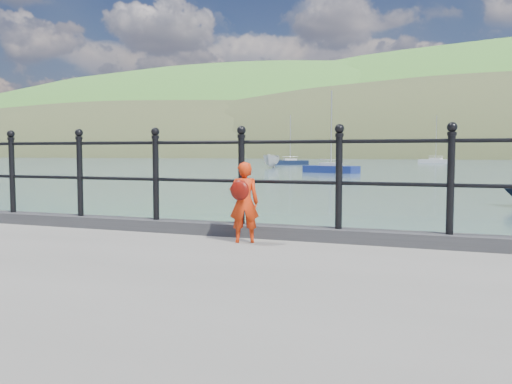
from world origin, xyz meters
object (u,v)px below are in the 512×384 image
at_px(sailboat_left, 290,163).
at_px(sailboat_deep, 436,161).
at_px(sailboat_port, 331,169).
at_px(launch_white, 272,161).
at_px(child, 244,201).
at_px(railing, 197,168).

xyz_separation_m(sailboat_left, sailboat_deep, (21.52, 20.66, 0.00)).
xyz_separation_m(sailboat_deep, sailboat_port, (-7.60, -52.45, -0.00)).
bearing_deg(sailboat_port, launch_white, 149.85).
relative_size(launch_white, sailboat_deep, 0.52).
distance_m(sailboat_left, sailboat_port, 34.71).
distance_m(sailboat_left, sailboat_deep, 29.83).
height_order(child, sailboat_left, sailboat_left).
height_order(sailboat_left, sailboat_port, sailboat_left).
distance_m(child, sailboat_port, 47.44).
bearing_deg(child, railing, -51.65).
bearing_deg(sailboat_deep, sailboat_port, -80.76).
bearing_deg(launch_white, sailboat_left, 92.75).
bearing_deg(railing, sailboat_deep, 90.67).
height_order(railing, sailboat_port, sailboat_port).
height_order(launch_white, sailboat_deep, sailboat_deep).
height_order(sailboat_left, sailboat_deep, sailboat_deep).
bearing_deg(sailboat_deep, railing, -71.85).
relative_size(launch_white, sailboat_left, 0.57).
bearing_deg(sailboat_port, railing, -58.12).
bearing_deg(railing, sailboat_left, 106.25).
bearing_deg(sailboat_port, child, -57.26).
bearing_deg(sailboat_left, railing, -105.03).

